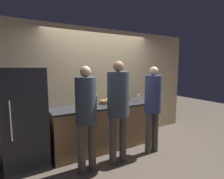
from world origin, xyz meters
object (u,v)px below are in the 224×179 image
(utensil_crock, at_px, (128,98))
(bottle_red, at_px, (90,102))
(refrigerator, at_px, (25,119))
(potted_plant, at_px, (95,97))
(person_left, at_px, (86,110))
(person_center, at_px, (118,102))
(cup_blue, at_px, (93,106))
(bottle_clear, at_px, (138,97))
(fruit_bowl, at_px, (106,102))
(person_right, at_px, (153,103))

(utensil_crock, height_order, bottle_red, bottle_red)
(refrigerator, relative_size, potted_plant, 7.34)
(refrigerator, distance_m, bottle_red, 1.23)
(person_left, xyz_separation_m, person_center, (0.59, -0.03, 0.08))
(refrigerator, xyz_separation_m, cup_blue, (1.22, -0.14, 0.12))
(utensil_crock, height_order, potted_plant, utensil_crock)
(person_center, distance_m, bottle_clear, 1.14)
(person_center, relative_size, bottle_red, 7.25)
(potted_plant, bearing_deg, fruit_bowl, -39.64)
(utensil_crock, xyz_separation_m, potted_plant, (-0.83, 0.11, 0.07))
(person_center, bearing_deg, bottle_red, 108.17)
(fruit_bowl, height_order, bottle_clear, bottle_clear)
(person_left, distance_m, person_right, 1.41)
(person_center, bearing_deg, person_right, 0.19)
(person_left, height_order, bottle_clear, person_left)
(person_center, relative_size, utensil_crock, 7.58)
(refrigerator, height_order, cup_blue, refrigerator)
(utensil_crock, height_order, bottle_clear, utensil_crock)
(person_center, bearing_deg, utensil_crock, 46.46)
(bottle_clear, bearing_deg, person_right, -101.89)
(potted_plant, bearing_deg, person_center, -88.52)
(person_right, bearing_deg, person_center, -179.81)
(person_left, bearing_deg, cup_blue, 55.66)
(fruit_bowl, xyz_separation_m, utensil_crock, (0.63, 0.05, 0.02))
(fruit_bowl, height_order, cup_blue, fruit_bowl)
(person_right, height_order, potted_plant, person_right)
(person_right, distance_m, bottle_red, 1.26)
(person_center, distance_m, utensil_crock, 1.17)
(refrigerator, bearing_deg, person_center, -25.38)
(person_left, relative_size, cup_blue, 18.62)
(person_right, height_order, fruit_bowl, person_right)
(person_left, distance_m, fruit_bowl, 1.08)
(utensil_crock, distance_m, bottle_clear, 0.26)
(refrigerator, xyz_separation_m, bottle_clear, (2.40, -0.06, 0.17))
(utensil_crock, xyz_separation_m, bottle_clear, (0.15, -0.22, 0.03))
(refrigerator, xyz_separation_m, potted_plant, (1.43, 0.27, 0.20))
(bottle_red, bearing_deg, cup_blue, -90.85)
(cup_blue, relative_size, potted_plant, 0.40)
(fruit_bowl, relative_size, potted_plant, 1.11)
(person_right, distance_m, cup_blue, 1.19)
(person_left, distance_m, potted_plant, 1.08)
(person_center, height_order, potted_plant, person_center)
(person_left, relative_size, potted_plant, 7.46)
(person_left, distance_m, utensil_crock, 1.61)
(refrigerator, xyz_separation_m, person_center, (1.45, -0.69, 0.27))
(bottle_red, bearing_deg, person_center, -71.83)
(refrigerator, distance_m, potted_plant, 1.47)
(utensil_crock, xyz_separation_m, bottle_red, (-1.03, -0.14, 0.04))
(utensil_crock, relative_size, bottle_clear, 1.01)
(person_left, xyz_separation_m, utensil_crock, (1.39, 0.81, -0.05))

